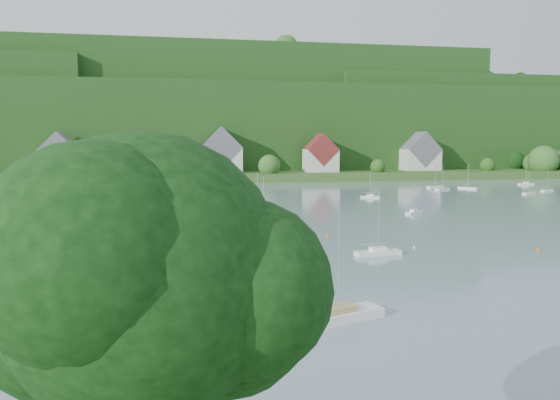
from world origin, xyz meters
TOP-DOWN VIEW (x-y plane):
  - near_tree at (-8.75, -6.98)m, footprint 8.40×8.50m
  - far_shore_strip at (0.00, 200.00)m, footprint 600.00×60.00m
  - forested_ridge at (0.39, 268.57)m, footprint 620.00×181.22m
  - village_building_0 at (-55.00, 187.00)m, footprint 14.00×10.40m
  - village_building_1 at (-30.00, 189.00)m, footprint 12.00×9.36m
  - village_building_2 at (5.00, 188.00)m, footprint 16.00×11.44m
  - village_building_3 at (45.00, 186.00)m, footprint 13.00×10.40m
  - village_building_4 at (90.00, 190.00)m, footprint 15.00×10.40m
  - near_sailboat_1 at (-23.71, 44.30)m, footprint 5.13×2.86m
  - near_sailboat_2 at (3.82, 20.43)m, footprint 8.20×4.69m
  - near_sailboat_3 at (16.05, 43.85)m, footprint 6.28×2.48m
  - mooring_buoy_1 at (-2.35, 27.66)m, footprint 0.39×0.39m
  - mooring_buoy_2 at (38.32, 42.67)m, footprint 0.48×0.48m
  - mooring_buoy_3 at (13.26, 58.61)m, footprint 0.50×0.50m
  - mooring_buoy_4 at (22.62, 47.25)m, footprint 0.39×0.39m
  - far_sailboat_cluster at (12.13, 115.98)m, footprint 191.92×76.43m

SIDE VIEW (x-z plane):
  - mooring_buoy_1 at x=-2.35m, z-range -0.20..0.20m
  - mooring_buoy_2 at x=38.32m, z-range -0.24..0.24m
  - mooring_buoy_3 at x=13.26m, z-range -0.25..0.25m
  - mooring_buoy_4 at x=22.62m, z-range -0.20..0.20m
  - far_sailboat_cluster at x=12.13m, z-range -3.98..4.73m
  - near_sailboat_1 at x=-23.71m, z-range -2.94..3.74m
  - near_sailboat_3 at x=16.05m, z-range -3.68..4.56m
  - near_sailboat_2 at x=3.82m, z-range -4.82..5.85m
  - far_shore_strip at x=0.00m, z-range 0.00..3.00m
  - village_building_1 at x=-30.00m, z-range 1.75..15.75m
  - village_building_3 at x=45.00m, z-range 1.68..17.18m
  - village_building_0 at x=-55.00m, z-range 1.51..17.51m
  - village_building_4 at x=90.00m, z-range 1.34..17.84m
  - village_building_2 at x=5.00m, z-range 1.27..19.27m
  - near_tree at x=-8.75m, z-range 4.20..17.90m
  - forested_ridge at x=0.39m, z-range -12.06..57.83m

